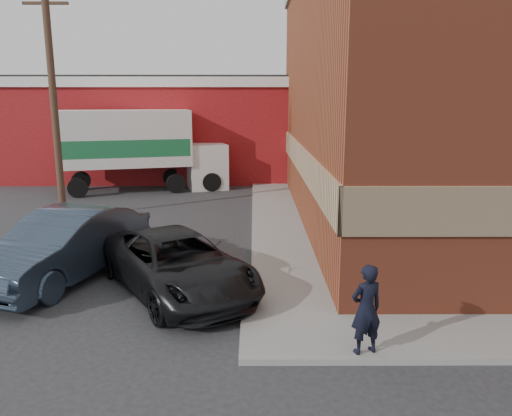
% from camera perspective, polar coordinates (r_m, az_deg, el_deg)
% --- Properties ---
extents(ground, '(90.00, 90.00, 0.00)m').
position_cam_1_polar(ground, '(10.52, 1.07, -12.69)').
color(ground, '#28282B').
rests_on(ground, ground).
extents(brick_building, '(14.25, 18.25, 9.36)m').
position_cam_1_polar(brick_building, '(20.47, 25.57, 11.87)').
color(brick_building, '#953E26').
rests_on(brick_building, ground).
extents(sidewalk_west, '(1.80, 18.00, 0.12)m').
position_cam_1_polar(sidewalk_west, '(19.06, 2.26, -0.92)').
color(sidewalk_west, gray).
rests_on(sidewalk_west, ground).
extents(warehouse, '(16.30, 8.30, 5.60)m').
position_cam_1_polar(warehouse, '(30.13, -11.43, 9.07)').
color(warehouse, maroon).
rests_on(warehouse, ground).
extents(utility_pole, '(2.00, 0.26, 9.00)m').
position_cam_1_polar(utility_pole, '(19.90, -22.21, 12.36)').
color(utility_pole, '#4F3727').
rests_on(utility_pole, ground).
extents(man, '(0.68, 0.56, 1.61)m').
position_cam_1_polar(man, '(8.94, 12.48, -11.23)').
color(man, black).
rests_on(man, sidewalk_south).
extents(sedan, '(3.44, 5.52, 1.72)m').
position_cam_1_polar(sedan, '(13.42, -20.99, -4.01)').
color(sedan, '#2E3B4D').
rests_on(sedan, ground).
extents(suv_a, '(4.69, 5.53, 1.41)m').
position_cam_1_polar(suv_a, '(11.82, -9.02, -6.28)').
color(suv_a, black).
rests_on(suv_a, ground).
extents(box_truck, '(8.25, 4.29, 3.91)m').
position_cam_1_polar(box_truck, '(24.95, -12.90, 7.06)').
color(box_truck, white).
rests_on(box_truck, ground).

